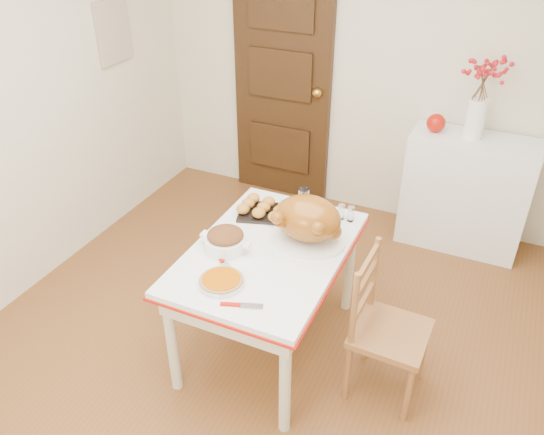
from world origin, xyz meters
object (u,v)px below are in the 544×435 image
at_px(sideboard, 465,193).
at_px(turkey_platter, 308,221).
at_px(kitchen_table, 268,299).
at_px(chair_oak, 391,330).
at_px(pumpkin_pie, 221,280).

distance_m(sideboard, turkey_platter, 1.68).
relative_size(sideboard, kitchen_table, 0.74).
xyz_separation_m(sideboard, kitchen_table, (-0.88, -1.63, -0.09)).
height_order(sideboard, kitchen_table, sideboard).
distance_m(chair_oak, pumpkin_pie, 0.94).
xyz_separation_m(chair_oak, pumpkin_pie, (-0.82, -0.33, 0.30)).
distance_m(sideboard, kitchen_table, 1.85).
height_order(kitchen_table, chair_oak, chair_oak).
distance_m(turkey_platter, pumpkin_pie, 0.60).
distance_m(sideboard, chair_oak, 1.67).
bearing_deg(chair_oak, kitchen_table, 88.74).
distance_m(kitchen_table, turkey_platter, 0.55).
bearing_deg(kitchen_table, chair_oak, -3.08).
bearing_deg(turkey_platter, chair_oak, -13.33).
relative_size(sideboard, pumpkin_pie, 3.89).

